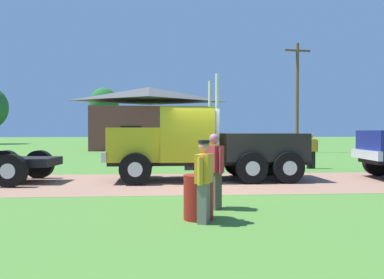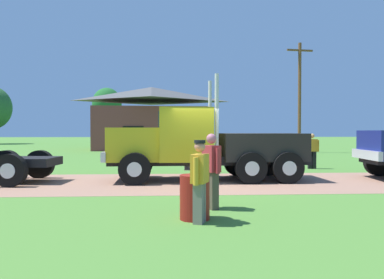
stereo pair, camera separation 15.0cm
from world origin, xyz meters
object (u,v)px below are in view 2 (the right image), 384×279
object	(u,v)px
visitor_walking_mid	(200,179)
visitor_far_side	(312,150)
shed_building	(152,119)
utility_pole_near	(300,95)
truck_foreground_white	(203,146)
visitor_standing_near	(211,169)
steel_barrel	(195,197)

from	to	relation	value
visitor_walking_mid	visitor_far_side	bearing A→B (deg)	58.71
shed_building	utility_pole_near	size ratio (longest dim) A/B	1.27
truck_foreground_white	visitor_walking_mid	distance (m)	6.28
truck_foreground_white	visitor_standing_near	distance (m)	5.00
truck_foreground_white	steel_barrel	distance (m)	6.03
truck_foreground_white	visitor_far_side	bearing A→B (deg)	33.99
truck_foreground_white	shed_building	world-z (taller)	shed_building
steel_barrel	utility_pole_near	distance (m)	24.89
visitor_walking_mid	steel_barrel	bearing A→B (deg)	104.90
visitor_standing_near	visitor_walking_mid	bearing A→B (deg)	-105.92
utility_pole_near	truck_foreground_white	bearing A→B (deg)	-119.51
truck_foreground_white	utility_pole_near	bearing A→B (deg)	60.49
visitor_standing_near	utility_pole_near	xyz separation A→B (m)	(9.55, 21.43, 3.80)
shed_building	visitor_walking_mid	bearing A→B (deg)	-85.28
visitor_walking_mid	utility_pole_near	distance (m)	25.05
visitor_walking_mid	visitor_far_side	world-z (taller)	visitor_far_side
visitor_standing_near	visitor_far_side	world-z (taller)	visitor_standing_near
truck_foreground_white	shed_building	xyz separation A→B (m)	(-3.02, 23.16, 1.69)
visitor_standing_near	shed_building	world-z (taller)	shed_building
visitor_standing_near	visitor_walking_mid	size ratio (longest dim) A/B	1.07
visitor_far_side	utility_pole_near	size ratio (longest dim) A/B	0.18
steel_barrel	utility_pole_near	world-z (taller)	utility_pole_near
visitor_standing_near	steel_barrel	bearing A→B (deg)	-114.43
truck_foreground_white	shed_building	distance (m)	23.42
shed_building	utility_pole_near	world-z (taller)	utility_pole_near
truck_foreground_white	visitor_walking_mid	xyz separation A→B (m)	(-0.59, -6.24, -0.38)
visitor_far_side	shed_building	xyz separation A→B (m)	(-8.44, 19.51, 2.03)
visitor_far_side	shed_building	size ratio (longest dim) A/B	0.14
truck_foreground_white	steel_barrel	xyz separation A→B (m)	(-0.67, -5.94, -0.79)
visitor_far_side	utility_pole_near	bearing A→B (deg)	73.07
visitor_standing_near	utility_pole_near	distance (m)	23.77
truck_foreground_white	visitor_walking_mid	world-z (taller)	truck_foreground_white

